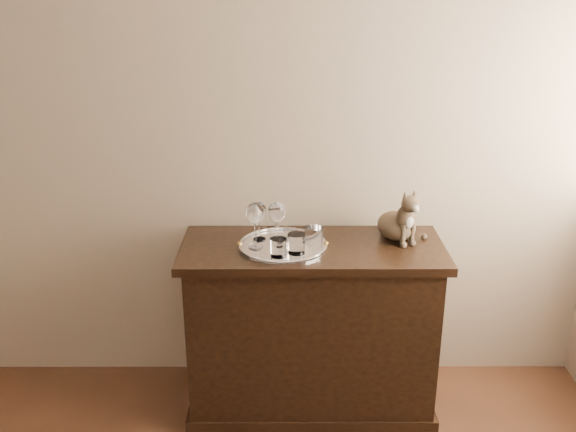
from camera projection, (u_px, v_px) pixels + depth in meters
name	position (u px, v px, depth m)	size (l,w,h in m)	color
wall_back	(184.00, 122.00, 3.02)	(4.00, 0.10, 2.70)	#BBA68C
sideboard	(311.00, 328.00, 3.06)	(1.20, 0.50, 0.85)	black
tray	(283.00, 246.00, 2.89)	(0.40, 0.40, 0.01)	white
wine_glass_a	(259.00, 221.00, 2.93)	(0.07, 0.07, 0.18)	silver
wine_glass_b	(275.00, 222.00, 2.92)	(0.07, 0.07, 0.18)	white
wine_glass_c	(255.00, 225.00, 2.84)	(0.08, 0.08, 0.21)	white
wine_glass_d	(277.00, 223.00, 2.89)	(0.07, 0.07, 0.20)	white
tumbler_a	(296.00, 244.00, 2.80)	(0.08, 0.08, 0.09)	white
tumbler_b	(279.00, 247.00, 2.77)	(0.07, 0.07, 0.08)	white
tumbler_c	(314.00, 237.00, 2.86)	(0.08, 0.08, 0.09)	silver
cat	(397.00, 212.00, 2.94)	(0.26, 0.24, 0.26)	brown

